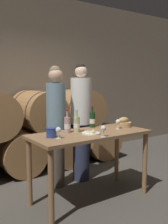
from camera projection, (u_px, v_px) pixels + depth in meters
The scene contains 15 objects.
ground_plane at pixel (90, 199), 3.45m from camera, with size 10.00×10.00×0.00m, color #4C473F.
stone_wall_back at pixel (24, 78), 5.01m from camera, with size 10.00×0.12×3.20m.
barrel_stack at pixel (38, 132), 4.64m from camera, with size 3.18×0.95×1.38m.
tasting_table at pixel (90, 142), 3.36m from camera, with size 1.56×0.69×0.89m.
person_left at pixel (56, 124), 3.78m from camera, with size 0.28×0.28×1.76m.
person_right at pixel (81, 121), 4.02m from camera, with size 0.31×0.31×1.81m.
wine_bottle_red at pixel (92, 120), 3.71m from camera, with size 0.08×0.08×0.31m.
wine_bottle_white at pixel (77, 124), 3.37m from camera, with size 0.08×0.08×0.29m.
wine_bottle_rose at pixel (67, 125), 3.32m from camera, with size 0.08×0.08×0.30m.
blue_crock at pixel (51, 132), 3.06m from camera, with size 0.13×0.13×0.11m.
bread_basket at pixel (123, 123), 3.75m from camera, with size 0.22×0.22×0.14m.
cheese_plate at pixel (91, 133), 3.26m from camera, with size 0.23×0.23×0.04m.
wine_glass_far_left at pixel (58, 130), 2.98m from camera, with size 0.06×0.06×0.13m.
wine_glass_left at pixel (103, 129), 3.08m from camera, with size 0.06×0.06×0.13m.
wine_glass_center at pixel (118, 122), 3.57m from camera, with size 0.06×0.06×0.13m.
Camera 1 is at (-1.94, -2.65, 1.56)m, focal length 42.00 mm.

